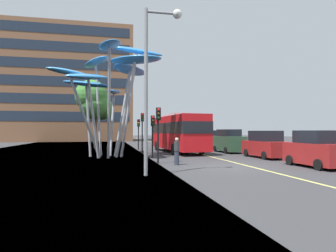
{
  "coord_description": "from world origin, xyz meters",
  "views": [
    {
      "loc": [
        -6.83,
        -15.69,
        2.07
      ],
      "look_at": [
        -1.74,
        9.03,
        2.5
      ],
      "focal_mm": 31.08,
      "sensor_mm": 36.0,
      "label": 1
    }
  ],
  "objects_px": {
    "traffic_light_opposite": "(139,128)",
    "pedestrian": "(177,151)",
    "car_side_street": "(212,140)",
    "street_lamp": "(154,68)",
    "traffic_light_island_mid": "(142,124)",
    "red_bus": "(178,131)",
    "leaf_sculpture": "(109,74)",
    "car_parked_near": "(318,150)",
    "car_parked_mid": "(265,145)",
    "traffic_light_kerb_far": "(153,127)",
    "car_parked_far": "(229,142)",
    "traffic_light_kerb_near": "(158,123)",
    "car_far_side": "(194,139)"
  },
  "relations": [
    {
      "from": "car_parked_mid",
      "to": "leaf_sculpture",
      "type": "bearing_deg",
      "value": 165.2
    },
    {
      "from": "car_side_street",
      "to": "street_lamp",
      "type": "relative_size",
      "value": 0.5
    },
    {
      "from": "leaf_sculpture",
      "to": "street_lamp",
      "type": "distance_m",
      "value": 10.49
    },
    {
      "from": "traffic_light_island_mid",
      "to": "car_parked_far",
      "type": "relative_size",
      "value": 0.86
    },
    {
      "from": "car_side_street",
      "to": "street_lamp",
      "type": "xyz_separation_m",
      "value": [
        -9.87,
        -18.93,
        4.01
      ]
    },
    {
      "from": "leaf_sculpture",
      "to": "car_parked_far",
      "type": "distance_m",
      "value": 12.91
    },
    {
      "from": "red_bus",
      "to": "traffic_light_kerb_near",
      "type": "xyz_separation_m",
      "value": [
        -3.52,
        -9.26,
        0.54
      ]
    },
    {
      "from": "car_parked_mid",
      "to": "car_far_side",
      "type": "distance_m",
      "value": 17.79
    },
    {
      "from": "red_bus",
      "to": "traffic_light_kerb_near",
      "type": "relative_size",
      "value": 2.95
    },
    {
      "from": "red_bus",
      "to": "car_far_side",
      "type": "height_order",
      "value": "red_bus"
    },
    {
      "from": "traffic_light_island_mid",
      "to": "car_parked_far",
      "type": "xyz_separation_m",
      "value": [
        8.15,
        -1.62,
        -1.69
      ]
    },
    {
      "from": "traffic_light_kerb_far",
      "to": "pedestrian",
      "type": "distance_m",
      "value": 5.16
    },
    {
      "from": "car_parked_near",
      "to": "car_parked_mid",
      "type": "relative_size",
      "value": 0.88
    },
    {
      "from": "car_parked_mid",
      "to": "car_parked_far",
      "type": "distance_m",
      "value": 5.78
    },
    {
      "from": "car_parked_near",
      "to": "street_lamp",
      "type": "distance_m",
      "value": 10.47
    },
    {
      "from": "traffic_light_kerb_near",
      "to": "car_parked_near",
      "type": "xyz_separation_m",
      "value": [
        8.6,
        -3.63,
        -1.59
      ]
    },
    {
      "from": "car_side_street",
      "to": "street_lamp",
      "type": "distance_m",
      "value": 21.72
    },
    {
      "from": "leaf_sculpture",
      "to": "street_lamp",
      "type": "relative_size",
      "value": 1.22
    },
    {
      "from": "leaf_sculpture",
      "to": "car_parked_near",
      "type": "bearing_deg",
      "value": -37.7
    },
    {
      "from": "street_lamp",
      "to": "traffic_light_kerb_far",
      "type": "bearing_deg",
      "value": 81.95
    },
    {
      "from": "traffic_light_kerb_near",
      "to": "car_far_side",
      "type": "height_order",
      "value": "traffic_light_kerb_near"
    },
    {
      "from": "car_side_street",
      "to": "car_far_side",
      "type": "bearing_deg",
      "value": 95.28
    },
    {
      "from": "street_lamp",
      "to": "pedestrian",
      "type": "xyz_separation_m",
      "value": [
        1.96,
        3.76,
        -4.18
      ]
    },
    {
      "from": "traffic_light_kerb_near",
      "to": "traffic_light_opposite",
      "type": "height_order",
      "value": "traffic_light_kerb_near"
    },
    {
      "from": "red_bus",
      "to": "car_far_side",
      "type": "distance_m",
      "value": 11.87
    },
    {
      "from": "street_lamp",
      "to": "traffic_light_island_mid",
      "type": "bearing_deg",
      "value": 85.69
    },
    {
      "from": "traffic_light_kerb_far",
      "to": "car_parked_near",
      "type": "bearing_deg",
      "value": -41.93
    },
    {
      "from": "red_bus",
      "to": "leaf_sculpture",
      "type": "bearing_deg",
      "value": -149.71
    },
    {
      "from": "traffic_light_island_mid",
      "to": "car_parked_near",
      "type": "distance_m",
      "value": 15.88
    },
    {
      "from": "red_bus",
      "to": "pedestrian",
      "type": "height_order",
      "value": "red_bus"
    },
    {
      "from": "red_bus",
      "to": "traffic_light_opposite",
      "type": "xyz_separation_m",
      "value": [
        -3.37,
        4.49,
        0.4
      ]
    },
    {
      "from": "traffic_light_opposite",
      "to": "car_far_side",
      "type": "distance_m",
      "value": 10.43
    },
    {
      "from": "car_parked_near",
      "to": "car_parked_mid",
      "type": "height_order",
      "value": "car_parked_near"
    },
    {
      "from": "traffic_light_opposite",
      "to": "pedestrian",
      "type": "height_order",
      "value": "traffic_light_opposite"
    },
    {
      "from": "car_side_street",
      "to": "pedestrian",
      "type": "height_order",
      "value": "car_side_street"
    },
    {
      "from": "car_parked_far",
      "to": "car_side_street",
      "type": "height_order",
      "value": "car_parked_far"
    },
    {
      "from": "leaf_sculpture",
      "to": "car_parked_mid",
      "type": "xyz_separation_m",
      "value": [
        11.84,
        -3.13,
        -5.68
      ]
    },
    {
      "from": "traffic_light_kerb_far",
      "to": "traffic_light_kerb_near",
      "type": "bearing_deg",
      "value": -93.37
    },
    {
      "from": "leaf_sculpture",
      "to": "pedestrian",
      "type": "relative_size",
      "value": 5.77
    },
    {
      "from": "traffic_light_island_mid",
      "to": "car_far_side",
      "type": "xyz_separation_m",
      "value": [
        8.24,
        10.4,
        -1.71
      ]
    },
    {
      "from": "car_parked_mid",
      "to": "pedestrian",
      "type": "bearing_deg",
      "value": -157.26
    },
    {
      "from": "leaf_sculpture",
      "to": "traffic_light_kerb_near",
      "type": "xyz_separation_m",
      "value": [
        3.09,
        -5.41,
        -4.08
      ]
    },
    {
      "from": "car_parked_near",
      "to": "traffic_light_kerb_near",
      "type": "bearing_deg",
      "value": 157.13
    },
    {
      "from": "red_bus",
      "to": "pedestrian",
      "type": "xyz_separation_m",
      "value": [
        -2.55,
        -10.25,
        -1.2
      ]
    },
    {
      "from": "traffic_light_island_mid",
      "to": "traffic_light_kerb_near",
      "type": "bearing_deg",
      "value": -90.55
    },
    {
      "from": "traffic_light_kerb_far",
      "to": "traffic_light_island_mid",
      "type": "xyz_separation_m",
      "value": [
        -0.14,
        5.76,
        0.38
      ]
    },
    {
      "from": "car_parked_mid",
      "to": "street_lamp",
      "type": "distance_m",
      "value": 12.67
    },
    {
      "from": "car_parked_near",
      "to": "street_lamp",
      "type": "height_order",
      "value": "street_lamp"
    },
    {
      "from": "traffic_light_kerb_far",
      "to": "car_parked_near",
      "type": "relative_size",
      "value": 0.82
    },
    {
      "from": "leaf_sculpture",
      "to": "traffic_light_kerb_far",
      "type": "xyz_separation_m",
      "value": [
        3.32,
        -1.51,
        -4.29
      ]
    }
  ]
}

